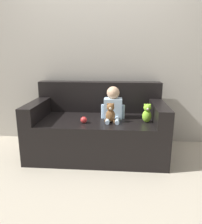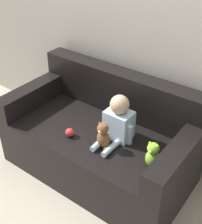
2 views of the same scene
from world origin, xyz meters
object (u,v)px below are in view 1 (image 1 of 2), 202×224
at_px(couch, 98,128).
at_px(toy_ball, 84,120).
at_px(plush_toy_side, 147,113).
at_px(person_baby, 113,105).
at_px(teddy_bear_brown, 110,113).

xyz_separation_m(couch, toy_ball, (-0.13, -0.27, 0.19)).
bearing_deg(toy_ball, plush_toy_side, 6.90).
distance_m(person_baby, toy_ball, 0.42).
bearing_deg(plush_toy_side, teddy_bear_brown, -175.72).
xyz_separation_m(couch, person_baby, (0.20, -0.04, 0.32)).
height_order(teddy_bear_brown, toy_ball, teddy_bear_brown).
bearing_deg(toy_ball, person_baby, 34.46).
height_order(plush_toy_side, toy_ball, plush_toy_side).
bearing_deg(plush_toy_side, person_baby, 160.92).
bearing_deg(toy_ball, teddy_bear_brown, 10.48).
xyz_separation_m(couch, plush_toy_side, (0.59, -0.18, 0.26)).
height_order(person_baby, toy_ball, person_baby).
height_order(person_baby, plush_toy_side, person_baby).
relative_size(teddy_bear_brown, toy_ball, 3.07).
bearing_deg(toy_ball, couch, 63.54).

